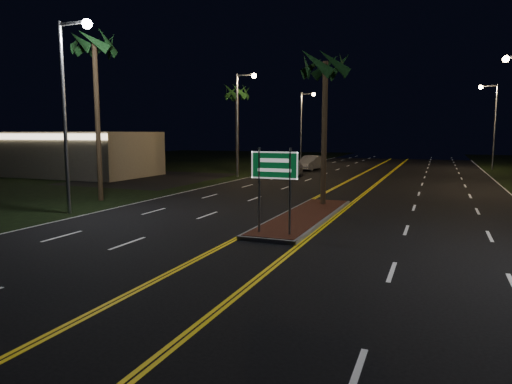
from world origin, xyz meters
The scene contains 14 objects.
ground centered at (0.00, 0.00, 0.00)m, with size 120.00×120.00×0.00m, color black.
grass_left centered at (-30.00, 25.00, 0.00)m, with size 40.00×110.00×0.01m, color black.
median_island centered at (0.00, 7.00, 0.08)m, with size 2.25×10.25×0.17m.
highway_sign centered at (0.00, 2.80, 2.40)m, with size 1.80×0.08×3.20m.
commercial_building centered at (-26.00, 19.99, 2.00)m, with size 15.00×8.12×4.00m.
streetlight_left_near centered at (-10.61, 4.00, 5.66)m, with size 1.91×0.44×9.00m.
streetlight_left_mid centered at (-10.61, 24.00, 5.66)m, with size 1.91×0.44×9.00m.
streetlight_left_far centered at (-10.61, 44.00, 5.66)m, with size 1.91×0.44×9.00m.
streetlight_right_far centered at (10.61, 42.00, 5.66)m, with size 1.91×0.44×9.00m.
palm_median centered at (0.00, 10.50, 7.28)m, with size 2.40×2.40×8.30m.
palm_left_near centered at (-12.50, 8.00, 8.68)m, with size 2.40×2.40×9.80m.
palm_left_far centered at (-12.80, 28.00, 7.75)m, with size 2.40×2.40×8.80m.
car_near centered at (-6.84, 26.02, 0.91)m, with size 2.35×5.49×1.83m, color silver.
car_far centered at (-7.02, 34.14, 0.89)m, with size 2.28×5.33×1.78m, color #B3B5BD.
Camera 1 is at (5.57, -12.93, 3.85)m, focal length 32.00 mm.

